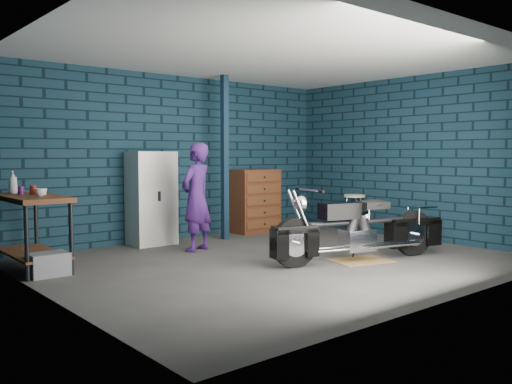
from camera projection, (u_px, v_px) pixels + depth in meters
ground at (280, 261)px, 7.17m from camera, size 6.00×6.00×0.00m
room_walls at (253, 118)px, 7.46m from camera, size 6.02×5.01×2.71m
support_post at (225, 158)px, 8.92m from camera, size 0.10×0.10×2.70m
workbench at (32, 232)px, 6.61m from camera, size 0.60×1.40×0.91m
drip_mat at (360, 260)px, 7.17m from camera, size 0.87×0.73×0.01m
motorcycle at (361, 224)px, 7.13m from camera, size 2.31×1.15×0.98m
person at (196, 197)px, 7.87m from camera, size 0.67×0.56×1.58m
storage_bin at (48, 264)px, 6.27m from camera, size 0.43×0.31×0.27m
locker at (152, 198)px, 8.40m from camera, size 0.68×0.48×1.45m
tool_chest at (256, 201)px, 9.76m from camera, size 0.85×0.47×1.14m
shop_stool at (354, 214)px, 9.73m from camera, size 0.39×0.39×0.69m
cup_a at (40, 192)px, 6.40m from camera, size 0.15×0.15×0.09m
cup_b at (44, 192)px, 6.62m from camera, size 0.11×0.11×0.08m
mug_purple at (21, 191)px, 6.64m from camera, size 0.08×0.08×0.10m
mug_red at (33, 190)px, 6.68m from camera, size 0.11×0.11×0.11m
bottle at (13, 182)px, 6.90m from camera, size 0.15×0.15×0.29m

